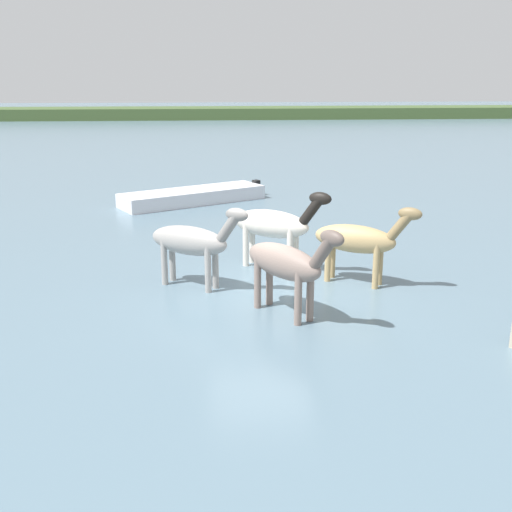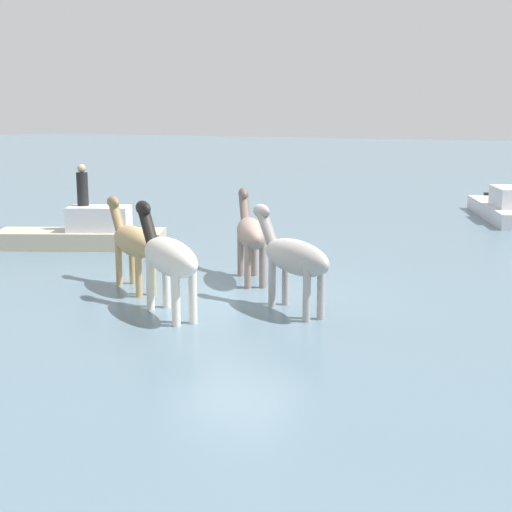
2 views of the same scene
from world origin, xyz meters
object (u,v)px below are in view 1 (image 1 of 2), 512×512
object	(u,v)px
horse_gray_outer	(358,240)
boat_dinghy_port	(193,198)
horse_mid_herd	(287,263)
horse_chestnut_trailing	(192,241)
horse_lead	(274,224)

from	to	relation	value
horse_gray_outer	boat_dinghy_port	xyz separation A→B (m)	(-4.04, 9.81, -0.88)
horse_mid_herd	horse_chestnut_trailing	xyz separation A→B (m)	(-1.93, 1.92, -0.03)
horse_lead	horse_gray_outer	distance (m)	2.26
horse_lead	horse_gray_outer	xyz separation A→B (m)	(1.83, -1.34, -0.07)
horse_gray_outer	horse_chestnut_trailing	size ratio (longest dim) A/B	0.98
horse_gray_outer	boat_dinghy_port	world-z (taller)	horse_gray_outer
horse_lead	horse_gray_outer	bearing A→B (deg)	-3.33
horse_gray_outer	boat_dinghy_port	distance (m)	10.65
boat_dinghy_port	horse_mid_herd	bearing A→B (deg)	71.65
horse_lead	horse_chestnut_trailing	world-z (taller)	horse_lead
horse_mid_herd	horse_lead	distance (m)	3.21
horse_chestnut_trailing	boat_dinghy_port	xyz separation A→B (m)	(-0.21, 9.76, -0.91)
horse_lead	horse_gray_outer	size ratio (longest dim) A/B	1.06
horse_gray_outer	horse_chestnut_trailing	world-z (taller)	horse_chestnut_trailing
horse_chestnut_trailing	horse_lead	bearing A→B (deg)	64.57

